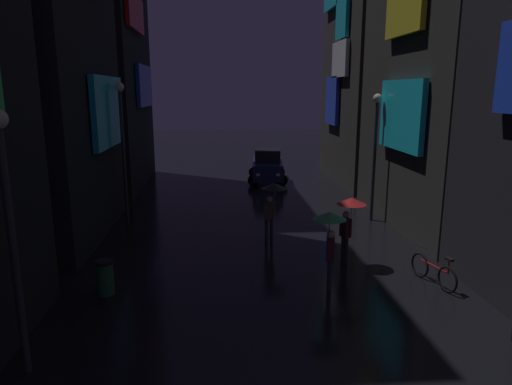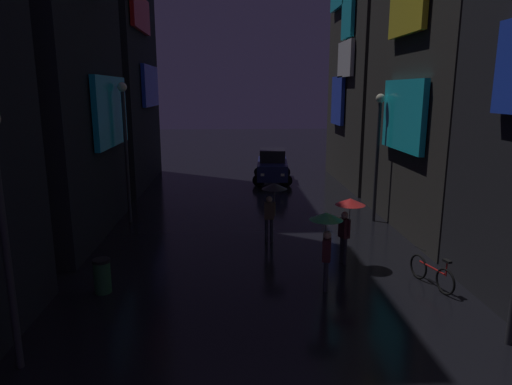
{
  "view_description": "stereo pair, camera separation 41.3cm",
  "coord_description": "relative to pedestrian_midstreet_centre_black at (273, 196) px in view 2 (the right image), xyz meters",
  "views": [
    {
      "loc": [
        -1.26,
        -3.97,
        5.27
      ],
      "look_at": [
        0.0,
        11.38,
        1.82
      ],
      "focal_mm": 32.0,
      "sensor_mm": 36.0,
      "label": 1
    },
    {
      "loc": [
        -0.85,
        -3.99,
        5.27
      ],
      "look_at": [
        0.0,
        11.38,
        1.82
      ],
      "focal_mm": 32.0,
      "sensor_mm": 36.0,
      "label": 2
    }
  ],
  "objects": [
    {
      "name": "streetlamp_right_far",
      "position": [
        4.41,
        2.4,
        1.58
      ],
      "size": [
        0.36,
        0.36,
        5.15
      ],
      "color": "#2D2D33",
      "rests_on": "ground"
    },
    {
      "name": "car_distant",
      "position": [
        0.99,
        11.02,
        -0.74
      ],
      "size": [
        2.49,
        4.26,
        1.92
      ],
      "color": "navy",
      "rests_on": "ground"
    },
    {
      "name": "trash_bin",
      "position": [
        -4.89,
        -3.92,
        -1.2
      ],
      "size": [
        0.46,
        0.46,
        0.93
      ],
      "color": "#265933",
      "rests_on": "ground"
    },
    {
      "name": "streetlamp_left_near",
      "position": [
        -5.59,
        -7.26,
        1.49
      ],
      "size": [
        0.36,
        0.36,
        4.98
      ],
      "color": "#2D2D33",
      "rests_on": "ground"
    },
    {
      "name": "pedestrian_far_right_red",
      "position": [
        2.08,
        -2.32,
        0.0
      ],
      "size": [
        0.9,
        0.9,
        2.12
      ],
      "color": "#2D2D38",
      "rests_on": "ground"
    },
    {
      "name": "pedestrian_midstreet_centre_black",
      "position": [
        0.0,
        0.0,
        0.0
      ],
      "size": [
        0.9,
        0.9,
        2.12
      ],
      "color": "#2D2D38",
      "rests_on": "ground"
    },
    {
      "name": "pedestrian_midstreet_left_green",
      "position": [
        1.06,
        -3.99,
        0.0
      ],
      "size": [
        0.9,
        0.9,
        2.12
      ],
      "color": "#2D2D38",
      "rests_on": "ground"
    },
    {
      "name": "streetlamp_left_far",
      "position": [
        -5.59,
        2.8,
        1.81
      ],
      "size": [
        0.36,
        0.36,
        5.58
      ],
      "color": "#2D2D33",
      "rests_on": "ground"
    },
    {
      "name": "building_right_far",
      "position": [
        6.89,
        10.56,
        5.28
      ],
      "size": [
        4.25,
        7.99,
        13.88
      ],
      "color": "#33302D",
      "rests_on": "ground"
    },
    {
      "name": "bicycle_parked_at_storefront",
      "position": [
        4.02,
        -4.03,
        -1.28
      ],
      "size": [
        0.53,
        1.77,
        0.96
      ],
      "color": "black",
      "rests_on": "ground"
    }
  ]
}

